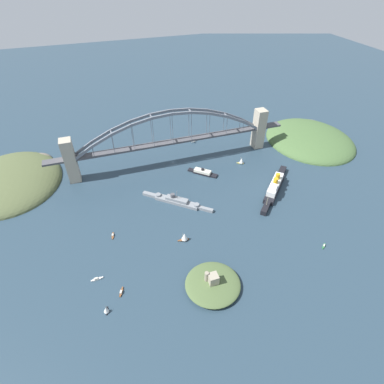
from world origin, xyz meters
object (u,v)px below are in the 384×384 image
object	(u,v)px
naval_cruiser	(176,201)
small_boat_1	(241,161)
fort_island_mid_harbor	(213,284)
small_boat_0	(106,310)
harbor_ferry_steamer	(203,172)
harbor_arch_bridge	(172,141)
small_boat_2	(97,279)
ocean_liner	(275,186)
small_boat_5	(184,237)
small_boat_3	(113,236)
small_boat_4	(121,292)
small_boat_6	(324,246)
seaplane_taxiing_near_bridge	(193,140)

from	to	relation	value
naval_cruiser	small_boat_1	size ratio (longest dim) A/B	7.08
fort_island_mid_harbor	small_boat_0	xyz separation A→B (m)	(88.14, -5.23, -0.26)
harbor_ferry_steamer	harbor_arch_bridge	bearing A→B (deg)	-53.89
harbor_ferry_steamer	small_boat_2	world-z (taller)	harbor_ferry_steamer
harbor_arch_bridge	ocean_liner	world-z (taller)	harbor_arch_bridge
harbor_arch_bridge	naval_cruiser	distance (m)	88.79
naval_cruiser	small_boat_5	bearing A→B (deg)	81.44
fort_island_mid_harbor	small_boat_3	distance (m)	112.53
fort_island_mid_harbor	small_boat_1	size ratio (longest dim) A/B	4.95
harbor_arch_bridge	fort_island_mid_harbor	xyz separation A→B (m)	(21.35, 195.61, -27.54)
naval_cruiser	small_boat_0	xyz separation A→B (m)	(89.86, 108.51, 0.41)
harbor_arch_bridge	harbor_ferry_steamer	distance (m)	55.68
ocean_liner	small_boat_4	bearing A→B (deg)	22.36
harbor_ferry_steamer	small_boat_3	bearing A→B (deg)	30.28
harbor_arch_bridge	naval_cruiser	world-z (taller)	harbor_arch_bridge
small_boat_5	small_boat_6	xyz separation A→B (m)	(-124.65, 51.14, -4.36)
harbor_arch_bridge	ocean_liner	bearing A→B (deg)	134.56
seaplane_taxiing_near_bridge	harbor_ferry_steamer	bearing A→B (deg)	80.01
small_boat_1	small_boat_6	distance (m)	156.34
small_boat_2	small_boat_6	xyz separation A→B (m)	(-210.64, 32.21, -0.17)
harbor_arch_bridge	small_boat_4	size ratio (longest dim) A/B	34.21
naval_cruiser	small_boat_3	world-z (taller)	naval_cruiser
small_boat_5	naval_cruiser	bearing A→B (deg)	-98.56
seaplane_taxiing_near_bridge	small_boat_6	distance (m)	237.78
fort_island_mid_harbor	small_boat_4	bearing A→B (deg)	-14.27
fort_island_mid_harbor	seaplane_taxiing_near_bridge	bearing A→B (deg)	-104.98
harbor_ferry_steamer	small_boat_4	xyz separation A→B (m)	(123.96, 138.16, -1.48)
harbor_arch_bridge	small_boat_1	distance (m)	94.70
harbor_ferry_steamer	small_boat_3	world-z (taller)	harbor_ferry_steamer
small_boat_3	ocean_liner	bearing A→B (deg)	-176.32
small_boat_1	small_boat_4	size ratio (longest dim) A/B	1.05
harbor_arch_bridge	small_boat_2	xyz separation A→B (m)	(114.09, 157.05, -30.25)
harbor_arch_bridge	seaplane_taxiing_near_bridge	xyz separation A→B (m)	(-42.31, -42.25, -29.14)
harbor_ferry_steamer	fort_island_mid_harbor	xyz separation A→B (m)	(49.44, 157.11, 1.26)
small_boat_4	ocean_liner	bearing A→B (deg)	-157.64
fort_island_mid_harbor	small_boat_1	bearing A→B (deg)	-123.13
small_boat_1	small_boat_2	size ratio (longest dim) A/B	0.91
naval_cruiser	small_boat_4	world-z (taller)	naval_cruiser
fort_island_mid_harbor	small_boat_0	distance (m)	88.29
fort_island_mid_harbor	small_boat_3	bearing A→B (deg)	-49.61
harbor_ferry_steamer	small_boat_1	xyz separation A→B (m)	(-56.41, -5.07, 2.11)
fort_island_mid_harbor	small_boat_0	world-z (taller)	fort_island_mid_harbor
harbor_arch_bridge	small_boat_5	xyz separation A→B (m)	(28.10, 138.12, -26.06)
naval_cruiser	small_boat_2	size ratio (longest dim) A/B	6.41
small_boat_0	small_boat_1	bearing A→B (deg)	-141.02
small_boat_6	ocean_liner	bearing A→B (deg)	-89.76
small_boat_5	fort_island_mid_harbor	bearing A→B (deg)	96.69
naval_cruiser	fort_island_mid_harbor	bearing A→B (deg)	89.13
fort_island_mid_harbor	small_boat_3	xyz separation A→B (m)	(72.89, -85.69, -2.92)
seaplane_taxiing_near_bridge	small_boat_0	bearing A→B (deg)	56.87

